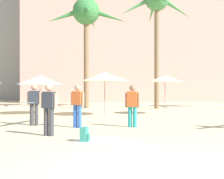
{
  "coord_description": "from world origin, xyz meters",
  "views": [
    {
      "loc": [
        -0.95,
        -5.94,
        1.57
      ],
      "look_at": [
        -0.62,
        5.45,
        1.49
      ],
      "focal_mm": 49.36,
      "sensor_mm": 36.0,
      "label": 1
    }
  ],
  "objects_px": {
    "cafe_umbrella_0": "(105,77)",
    "backpack": "(85,135)",
    "palm_tree_left": "(87,17)",
    "person_far_left": "(132,104)",
    "cafe_umbrella_1": "(40,80)",
    "person_mid_center": "(35,103)",
    "person_near_left": "(77,104)",
    "beach_towel": "(111,141)",
    "person_mid_right": "(49,107)",
    "palm_tree_far_left": "(157,7)",
    "cafe_umbrella_2": "(165,79)"
  },
  "relations": [
    {
      "from": "cafe_umbrella_0",
      "to": "backpack",
      "type": "relative_size",
      "value": 6.33
    },
    {
      "from": "palm_tree_left",
      "to": "person_far_left",
      "type": "xyz_separation_m",
      "value": [
        2.41,
        -11.23,
        -6.02
      ]
    },
    {
      "from": "palm_tree_left",
      "to": "cafe_umbrella_1",
      "type": "distance_m",
      "value": 7.64
    },
    {
      "from": "person_mid_center",
      "to": "person_near_left",
      "type": "height_order",
      "value": "person_mid_center"
    },
    {
      "from": "beach_towel",
      "to": "cafe_umbrella_0",
      "type": "bearing_deg",
      "value": 90.88
    },
    {
      "from": "beach_towel",
      "to": "person_mid_center",
      "type": "distance_m",
      "value": 5.09
    },
    {
      "from": "palm_tree_left",
      "to": "person_near_left",
      "type": "relative_size",
      "value": 4.99
    },
    {
      "from": "backpack",
      "to": "beach_towel",
      "type": "bearing_deg",
      "value": 16.99
    },
    {
      "from": "palm_tree_left",
      "to": "backpack",
      "type": "distance_m",
      "value": 15.98
    },
    {
      "from": "beach_towel",
      "to": "backpack",
      "type": "height_order",
      "value": "backpack"
    },
    {
      "from": "cafe_umbrella_0",
      "to": "person_mid_right",
      "type": "relative_size",
      "value": 1.57
    },
    {
      "from": "palm_tree_left",
      "to": "person_mid_right",
      "type": "distance_m",
      "value": 14.64
    },
    {
      "from": "beach_towel",
      "to": "backpack",
      "type": "relative_size",
      "value": 4.55
    },
    {
      "from": "beach_towel",
      "to": "person_mid_right",
      "type": "height_order",
      "value": "person_mid_right"
    },
    {
      "from": "palm_tree_far_left",
      "to": "cafe_umbrella_1",
      "type": "bearing_deg",
      "value": -148.36
    },
    {
      "from": "cafe_umbrella_1",
      "to": "beach_towel",
      "type": "distance_m",
      "value": 10.12
    },
    {
      "from": "backpack",
      "to": "person_mid_center",
      "type": "xyz_separation_m",
      "value": [
        -2.31,
        4.0,
        0.72
      ]
    },
    {
      "from": "person_near_left",
      "to": "palm_tree_far_left",
      "type": "bearing_deg",
      "value": 2.19
    },
    {
      "from": "cafe_umbrella_1",
      "to": "person_mid_center",
      "type": "bearing_deg",
      "value": -80.85
    },
    {
      "from": "backpack",
      "to": "person_mid_right",
      "type": "xyz_separation_m",
      "value": [
        -1.22,
        1.13,
        0.73
      ]
    },
    {
      "from": "cafe_umbrella_2",
      "to": "person_far_left",
      "type": "height_order",
      "value": "cafe_umbrella_2"
    },
    {
      "from": "beach_towel",
      "to": "person_mid_center",
      "type": "bearing_deg",
      "value": 127.74
    },
    {
      "from": "beach_towel",
      "to": "person_mid_right",
      "type": "distance_m",
      "value": 2.44
    },
    {
      "from": "palm_tree_left",
      "to": "person_far_left",
      "type": "distance_m",
      "value": 12.97
    },
    {
      "from": "palm_tree_left",
      "to": "backpack",
      "type": "xyz_separation_m",
      "value": [
        0.71,
        -14.47,
        -6.73
      ]
    },
    {
      "from": "backpack",
      "to": "person_far_left",
      "type": "distance_m",
      "value": 3.73
    },
    {
      "from": "beach_towel",
      "to": "palm_tree_left",
      "type": "bearing_deg",
      "value": 95.8
    },
    {
      "from": "cafe_umbrella_1",
      "to": "person_near_left",
      "type": "distance_m",
      "value": 6.69
    },
    {
      "from": "cafe_umbrella_1",
      "to": "beach_towel",
      "type": "xyz_separation_m",
      "value": [
        3.9,
        -9.12,
        -2.0
      ]
    },
    {
      "from": "palm_tree_left",
      "to": "cafe_umbrella_0",
      "type": "height_order",
      "value": "palm_tree_left"
    },
    {
      "from": "person_near_left",
      "to": "beach_towel",
      "type": "bearing_deg",
      "value": -131.34
    },
    {
      "from": "cafe_umbrella_1",
      "to": "person_near_left",
      "type": "height_order",
      "value": "cafe_umbrella_1"
    },
    {
      "from": "backpack",
      "to": "cafe_umbrella_1",
      "type": "bearing_deg",
      "value": 122.78
    },
    {
      "from": "beach_towel",
      "to": "palm_tree_far_left",
      "type": "bearing_deg",
      "value": 74.74
    },
    {
      "from": "palm_tree_far_left",
      "to": "cafe_umbrella_2",
      "type": "relative_size",
      "value": 3.96
    },
    {
      "from": "palm_tree_far_left",
      "to": "person_far_left",
      "type": "bearing_deg",
      "value": -104.92
    },
    {
      "from": "palm_tree_left",
      "to": "palm_tree_far_left",
      "type": "bearing_deg",
      "value": -6.25
    },
    {
      "from": "person_mid_center",
      "to": "person_far_left",
      "type": "distance_m",
      "value": 4.08
    },
    {
      "from": "cafe_umbrella_2",
      "to": "beach_towel",
      "type": "relative_size",
      "value": 1.19
    },
    {
      "from": "cafe_umbrella_2",
      "to": "backpack",
      "type": "bearing_deg",
      "value": -115.05
    },
    {
      "from": "backpack",
      "to": "person_mid_center",
      "type": "height_order",
      "value": "person_mid_center"
    },
    {
      "from": "person_mid_center",
      "to": "cafe_umbrella_1",
      "type": "bearing_deg",
      "value": -164.43
    },
    {
      "from": "cafe_umbrella_1",
      "to": "person_far_left",
      "type": "height_order",
      "value": "cafe_umbrella_1"
    },
    {
      "from": "cafe_umbrella_2",
      "to": "backpack",
      "type": "distance_m",
      "value": 9.97
    },
    {
      "from": "beach_towel",
      "to": "person_far_left",
      "type": "height_order",
      "value": "person_far_left"
    },
    {
      "from": "palm_tree_far_left",
      "to": "person_mid_center",
      "type": "xyz_separation_m",
      "value": [
        -6.85,
        -9.89,
        -6.62
      ]
    },
    {
      "from": "palm_tree_far_left",
      "to": "backpack",
      "type": "bearing_deg",
      "value": -108.08
    },
    {
      "from": "palm_tree_far_left",
      "to": "person_mid_right",
      "type": "distance_m",
      "value": 15.49
    },
    {
      "from": "person_mid_right",
      "to": "person_near_left",
      "type": "xyz_separation_m",
      "value": [
        0.76,
        2.0,
        -0.01
      ]
    },
    {
      "from": "palm_tree_left",
      "to": "cafe_umbrella_0",
      "type": "xyz_separation_m",
      "value": [
        1.34,
        -6.28,
        -4.76
      ]
    }
  ]
}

